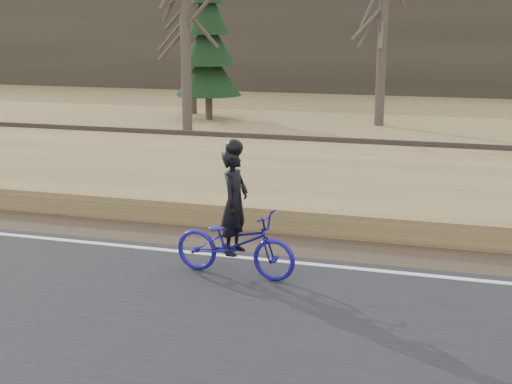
# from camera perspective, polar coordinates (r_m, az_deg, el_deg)

# --- Properties ---
(ground) EXTENTS (120.00, 120.00, 0.00)m
(ground) POSITION_cam_1_polar(r_m,az_deg,el_deg) (12.63, -14.19, -4.43)
(ground) COLOR #9A834E
(ground) RESTS_ON ground
(edge_line) EXTENTS (120.00, 0.12, 0.01)m
(edge_line) POSITION_cam_1_polar(r_m,az_deg,el_deg) (12.77, -13.75, -3.90)
(edge_line) COLOR silver
(edge_line) RESTS_ON road
(shoulder) EXTENTS (120.00, 1.60, 0.04)m
(shoulder) POSITION_cam_1_polar(r_m,az_deg,el_deg) (13.62, -11.62, -2.90)
(shoulder) COLOR #473A2B
(shoulder) RESTS_ON ground
(embankment) EXTENTS (120.00, 5.00, 0.44)m
(embankment) POSITION_cam_1_polar(r_m,az_deg,el_deg) (16.18, -6.65, 0.61)
(embankment) COLOR #9A834E
(embankment) RESTS_ON ground
(ballast) EXTENTS (120.00, 3.00, 0.45)m
(ballast) POSITION_cam_1_polar(r_m,az_deg,el_deg) (19.65, -2.27, 2.98)
(ballast) COLOR slate
(ballast) RESTS_ON ground
(railroad) EXTENTS (120.00, 2.40, 0.29)m
(railroad) POSITION_cam_1_polar(r_m,az_deg,el_deg) (19.59, -2.28, 3.85)
(railroad) COLOR black
(railroad) RESTS_ON ballast
(treeline_backdrop) EXTENTS (120.00, 4.00, 6.00)m
(treeline_backdrop) POSITION_cam_1_polar(r_m,az_deg,el_deg) (40.76, 8.04, 12.19)
(treeline_backdrop) COLOR #383328
(treeline_backdrop) RESTS_ON ground
(cyclist) EXTENTS (1.97, 0.84, 2.08)m
(cyclist) POSITION_cam_1_polar(r_m,az_deg,el_deg) (10.65, -1.70, -3.34)
(cyclist) COLOR navy
(cyclist) RESTS_ON road
(bare_tree_left) EXTENTS (0.36, 0.36, 8.51)m
(bare_tree_left) POSITION_cam_1_polar(r_m,az_deg,el_deg) (30.42, -5.25, 14.26)
(bare_tree_left) COLOR #50463B
(bare_tree_left) RESTS_ON ground
(bare_tree_near_left) EXTENTS (0.36, 0.36, 6.95)m
(bare_tree_near_left) POSITION_cam_1_polar(r_m,az_deg,el_deg) (25.43, -5.68, 12.66)
(bare_tree_near_left) COLOR #50463B
(bare_tree_near_left) RESTS_ON ground
(bare_tree_center) EXTENTS (0.36, 0.36, 8.59)m
(bare_tree_center) POSITION_cam_1_polar(r_m,az_deg,el_deg) (27.11, 10.16, 14.30)
(bare_tree_center) COLOR #50463B
(bare_tree_center) RESTS_ON ground
(conifer) EXTENTS (2.60, 2.60, 6.37)m
(conifer) POSITION_cam_1_polar(r_m,az_deg,el_deg) (28.45, -3.87, 11.85)
(conifer) COLOR #50463B
(conifer) RESTS_ON ground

